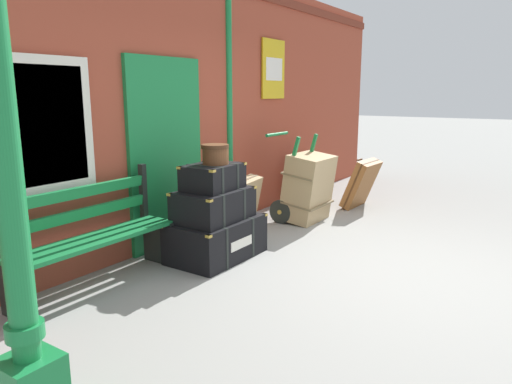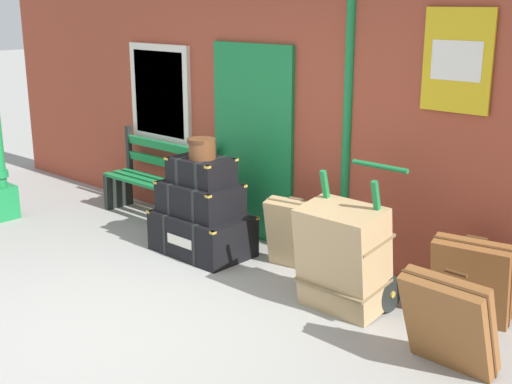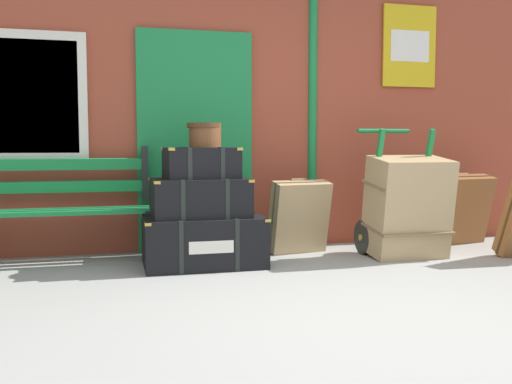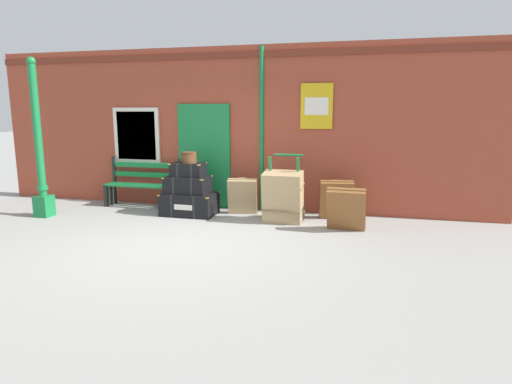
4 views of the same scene
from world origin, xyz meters
name	(u,v)px [view 1 (image 1 of 4)]	position (x,y,z in m)	size (l,w,h in m)	color
ground_plane	(392,273)	(0.00, 0.00, 0.00)	(60.00, 60.00, 0.00)	gray
brick_facade	(185,103)	(-0.02, 2.60, 1.60)	(10.40, 0.35, 3.20)	#9E422D
lamp_post	(13,225)	(-3.17, 0.88, 1.10)	(0.28, 0.28, 2.91)	#197A3D
platform_bench	(92,239)	(-1.78, 2.16, 0.44)	(1.60, 0.43, 1.01)	#197A3D
steamer_trunk_base	(216,238)	(-0.58, 1.71, 0.21)	(1.02, 0.66, 0.43)	black
steamer_trunk_middle	(214,205)	(-0.61, 1.71, 0.58)	(0.82, 0.56, 0.33)	black
steamer_trunk_top	(213,177)	(-0.59, 1.73, 0.87)	(0.63, 0.48, 0.27)	black
round_hatbox	(215,153)	(-0.56, 1.71, 1.12)	(0.29, 0.28, 0.20)	brown
porters_trolley	(296,200)	(1.26, 1.76, 0.27)	(0.71, 0.68, 1.18)	black
large_brown_trunk	(308,187)	(1.26, 1.58, 0.46)	(0.70, 0.55, 0.93)	tan
suitcase_brown	(361,184)	(2.39, 1.26, 0.37)	(0.64, 0.44, 0.75)	brown
suitcase_cream	(243,204)	(0.39, 2.03, 0.35)	(0.60, 0.39, 0.71)	tan
suitcase_oxblood	(307,181)	(2.17, 2.07, 0.36)	(0.65, 0.43, 0.74)	brown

